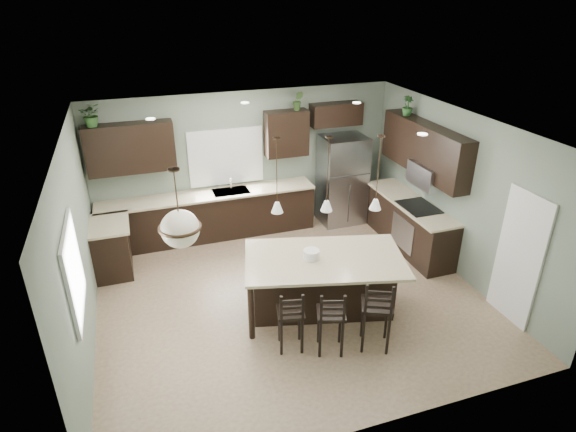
{
  "coord_description": "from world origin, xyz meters",
  "views": [
    {
      "loc": [
        -2.11,
        -6.17,
        4.6
      ],
      "look_at": [
        0.1,
        0.4,
        1.25
      ],
      "focal_mm": 30.0,
      "sensor_mm": 36.0,
      "label": 1
    }
  ],
  "objects_px": {
    "kitchen_island": "(324,284)",
    "plant_back_left": "(91,115)",
    "bar_stool_left": "(291,319)",
    "refrigerator": "(342,180)",
    "bar_stool_right": "(376,313)",
    "serving_dish": "(311,254)",
    "bar_stool_center": "(331,320)"
  },
  "relations": [
    {
      "from": "serving_dish",
      "to": "bar_stool_center",
      "type": "distance_m",
      "value": 1.07
    },
    {
      "from": "bar_stool_right",
      "to": "plant_back_left",
      "type": "distance_m",
      "value": 5.69
    },
    {
      "from": "serving_dish",
      "to": "bar_stool_left",
      "type": "height_order",
      "value": "serving_dish"
    },
    {
      "from": "bar_stool_right",
      "to": "serving_dish",
      "type": "bearing_deg",
      "value": 142.48
    },
    {
      "from": "bar_stool_left",
      "to": "plant_back_left",
      "type": "relative_size",
      "value": 2.37
    },
    {
      "from": "serving_dish",
      "to": "bar_stool_center",
      "type": "relative_size",
      "value": 0.23
    },
    {
      "from": "bar_stool_left",
      "to": "bar_stool_right",
      "type": "xyz_separation_m",
      "value": [
        1.12,
        -0.34,
        0.07
      ]
    },
    {
      "from": "refrigerator",
      "to": "bar_stool_right",
      "type": "height_order",
      "value": "refrigerator"
    },
    {
      "from": "bar_stool_left",
      "to": "plant_back_left",
      "type": "distance_m",
      "value": 4.86
    },
    {
      "from": "kitchen_island",
      "to": "plant_back_left",
      "type": "relative_size",
      "value": 5.71
    },
    {
      "from": "bar_stool_left",
      "to": "bar_stool_center",
      "type": "height_order",
      "value": "bar_stool_center"
    },
    {
      "from": "refrigerator",
      "to": "bar_stool_center",
      "type": "xyz_separation_m",
      "value": [
        -1.83,
        -3.71,
        -0.41
      ]
    },
    {
      "from": "refrigerator",
      "to": "bar_stool_left",
      "type": "bearing_deg",
      "value": -123.7
    },
    {
      "from": "kitchen_island",
      "to": "bar_stool_center",
      "type": "relative_size",
      "value": 2.31
    },
    {
      "from": "refrigerator",
      "to": "bar_stool_center",
      "type": "relative_size",
      "value": 1.81
    },
    {
      "from": "kitchen_island",
      "to": "plant_back_left",
      "type": "height_order",
      "value": "plant_back_left"
    },
    {
      "from": "kitchen_island",
      "to": "serving_dish",
      "type": "height_order",
      "value": "serving_dish"
    },
    {
      "from": "bar_stool_right",
      "to": "refrigerator",
      "type": "bearing_deg",
      "value": 97.48
    },
    {
      "from": "bar_stool_right",
      "to": "bar_stool_left",
      "type": "bearing_deg",
      "value": -171.75
    },
    {
      "from": "kitchen_island",
      "to": "bar_stool_center",
      "type": "distance_m",
      "value": 0.94
    },
    {
      "from": "serving_dish",
      "to": "bar_stool_right",
      "type": "xyz_separation_m",
      "value": [
        0.55,
        -1.06,
        -0.43
      ]
    },
    {
      "from": "serving_dish",
      "to": "bar_stool_right",
      "type": "distance_m",
      "value": 1.27
    },
    {
      "from": "serving_dish",
      "to": "plant_back_left",
      "type": "xyz_separation_m",
      "value": [
        -2.88,
        3.0,
        1.61
      ]
    },
    {
      "from": "bar_stool_left",
      "to": "bar_stool_center",
      "type": "relative_size",
      "value": 0.96
    },
    {
      "from": "kitchen_island",
      "to": "bar_stool_right",
      "type": "distance_m",
      "value": 1.08
    },
    {
      "from": "bar_stool_left",
      "to": "serving_dish",
      "type": "bearing_deg",
      "value": 64.15
    },
    {
      "from": "bar_stool_right",
      "to": "plant_back_left",
      "type": "xyz_separation_m",
      "value": [
        -3.43,
        4.06,
        2.05
      ]
    },
    {
      "from": "refrigerator",
      "to": "kitchen_island",
      "type": "distance_m",
      "value": 3.25
    },
    {
      "from": "refrigerator",
      "to": "bar_stool_right",
      "type": "relative_size",
      "value": 1.65
    },
    {
      "from": "bar_stool_left",
      "to": "bar_stool_right",
      "type": "bearing_deg",
      "value": -4.24
    },
    {
      "from": "serving_dish",
      "to": "refrigerator",
      "type": "bearing_deg",
      "value": 57.59
    },
    {
      "from": "serving_dish",
      "to": "bar_stool_left",
      "type": "relative_size",
      "value": 0.24
    }
  ]
}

